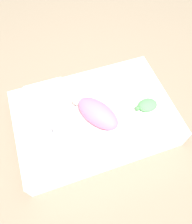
% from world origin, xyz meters
% --- Properties ---
extents(ground_plane, '(12.00, 12.00, 0.00)m').
position_xyz_m(ground_plane, '(0.00, 0.00, 0.00)').
color(ground_plane, '#7A6B56').
extents(bed_mattress, '(1.34, 0.90, 0.23)m').
position_xyz_m(bed_mattress, '(0.00, 0.00, 0.12)').
color(bed_mattress, white).
rests_on(bed_mattress, ground_plane).
extents(swaddled_baby, '(0.37, 0.46, 0.16)m').
position_xyz_m(swaddled_baby, '(0.00, 0.05, 0.31)').
color(swaddled_baby, pink).
rests_on(swaddled_baby, bed_mattress).
extents(pillow, '(0.33, 0.30, 0.10)m').
position_xyz_m(pillow, '(0.35, -0.23, 0.28)').
color(pillow, white).
rests_on(pillow, bed_mattress).
extents(bunny_plush, '(0.19, 0.19, 0.38)m').
position_xyz_m(bunny_plush, '(0.41, 0.21, 0.35)').
color(bunny_plush, silver).
rests_on(bunny_plush, bed_mattress).
extents(turtle_plush, '(0.20, 0.13, 0.06)m').
position_xyz_m(turtle_plush, '(-0.44, 0.10, 0.26)').
color(turtle_plush, '#51B756').
rests_on(turtle_plush, bed_mattress).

